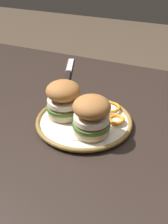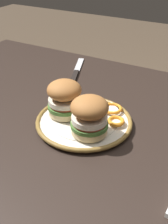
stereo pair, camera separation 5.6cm
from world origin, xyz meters
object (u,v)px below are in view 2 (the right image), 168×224
(dining_table, at_px, (98,144))
(sandwich_half_left, at_px, (89,115))
(sandwich_half_right, at_px, (65,97))
(table_knife, at_px, (77,71))
(dinner_plate, at_px, (84,121))

(dining_table, distance_m, sandwich_half_left, 0.19)
(sandwich_half_right, bearing_deg, table_knife, 114.83)
(dining_table, distance_m, dinner_plate, 0.11)
(sandwich_half_left, bearing_deg, table_knife, 125.00)
(sandwich_half_right, xyz_separation_m, table_knife, (-0.14, 0.30, -0.07))
(table_knife, bearing_deg, sandwich_half_left, -55.00)
(dining_table, relative_size, table_knife, 6.99)
(dinner_plate, xyz_separation_m, sandwich_half_right, (-0.06, -0.00, 0.06))
(dining_table, height_order, sandwich_half_right, sandwich_half_right)
(dining_table, distance_m, table_knife, 0.35)
(dinner_plate, distance_m, table_knife, 0.36)
(dinner_plate, bearing_deg, dining_table, 62.96)
(dinner_plate, relative_size, sandwich_half_right, 2.43)
(dining_table, xyz_separation_m, sandwich_half_right, (-0.08, -0.05, 0.16))
(sandwich_half_left, bearing_deg, dining_table, 101.38)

